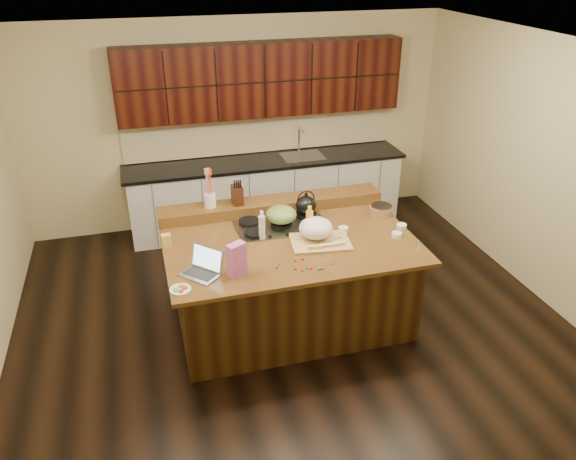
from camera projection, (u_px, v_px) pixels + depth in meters
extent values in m
cube|color=black|center=(289.00, 318.00, 5.85)|extent=(5.50, 5.00, 0.01)
cube|color=silver|center=(290.00, 48.00, 4.60)|extent=(5.50, 5.00, 0.01)
cube|color=#C8BC8C|center=(237.00, 124.00, 7.37)|extent=(5.50, 0.01, 2.70)
cube|color=#C8BC8C|center=(414.00, 379.00, 3.08)|extent=(5.50, 0.01, 2.70)
cube|color=#C8BC8C|center=(542.00, 170.00, 5.89)|extent=(0.01, 5.00, 2.70)
cube|color=black|center=(289.00, 282.00, 5.64)|extent=(2.22, 1.42, 0.88)
cube|color=black|center=(289.00, 241.00, 5.43)|extent=(2.40, 1.60, 0.04)
cube|color=black|center=(272.00, 205.00, 5.99)|extent=(2.40, 0.30, 0.12)
cube|color=gray|center=(281.00, 226.00, 5.68)|extent=(0.92, 0.52, 0.02)
cylinder|color=black|center=(250.00, 222.00, 5.70)|extent=(0.22, 0.22, 0.03)
cylinder|color=black|center=(306.00, 215.00, 5.85)|extent=(0.22, 0.22, 0.03)
cylinder|color=black|center=(255.00, 233.00, 5.48)|extent=(0.22, 0.22, 0.03)
cylinder|color=black|center=(314.00, 226.00, 5.63)|extent=(0.22, 0.22, 0.03)
cylinder|color=black|center=(281.00, 224.00, 5.66)|extent=(0.22, 0.22, 0.03)
cube|color=silver|center=(267.00, 194.00, 7.56)|extent=(3.60, 0.62, 0.90)
cube|color=black|center=(266.00, 161.00, 7.35)|extent=(3.70, 0.66, 0.04)
cube|color=gray|center=(303.00, 157.00, 7.46)|extent=(0.55, 0.42, 0.01)
cylinder|color=gray|center=(299.00, 139.00, 7.53)|extent=(0.02, 0.02, 0.36)
cube|color=black|center=(262.00, 79.00, 7.00)|extent=(3.60, 0.34, 0.90)
cube|color=#C8BC8C|center=(260.00, 134.00, 7.49)|extent=(3.60, 0.03, 0.50)
ellipsoid|color=black|center=(306.00, 205.00, 5.80)|extent=(0.22, 0.22, 0.19)
ellipsoid|color=#5A7A31|center=(281.00, 215.00, 5.62)|extent=(0.35, 0.35, 0.17)
cube|color=#B7B7BC|center=(200.00, 275.00, 4.84)|extent=(0.38, 0.39, 0.02)
cube|color=black|center=(200.00, 274.00, 4.83)|extent=(0.28, 0.29, 0.00)
cube|color=#B7B7BC|center=(207.00, 258.00, 4.87)|extent=(0.27, 0.28, 0.21)
cube|color=silver|center=(207.00, 258.00, 4.86)|extent=(0.24, 0.25, 0.18)
cylinder|color=gold|center=(309.00, 224.00, 5.42)|extent=(0.08, 0.08, 0.27)
cylinder|color=silver|center=(262.00, 228.00, 5.37)|extent=(0.08, 0.08, 0.25)
cube|color=tan|center=(320.00, 242.00, 5.35)|extent=(0.60, 0.47, 0.03)
ellipsoid|color=white|center=(316.00, 228.00, 5.36)|extent=(0.32, 0.32, 0.20)
cube|color=#EDD872|center=(315.00, 247.00, 5.20)|extent=(0.12, 0.03, 0.03)
cube|color=#EDD872|center=(327.00, 246.00, 5.23)|extent=(0.12, 0.03, 0.03)
cube|color=#EDD872|center=(339.00, 244.00, 5.26)|extent=(0.12, 0.03, 0.03)
cylinder|color=gray|center=(333.00, 240.00, 5.35)|extent=(0.21, 0.09, 0.01)
cylinder|color=white|center=(397.00, 235.00, 5.46)|extent=(0.11, 0.11, 0.04)
cylinder|color=white|center=(402.00, 226.00, 5.63)|extent=(0.10, 0.10, 0.04)
cylinder|color=white|center=(343.00, 229.00, 5.57)|extent=(0.11, 0.11, 0.04)
cylinder|color=#996B3F|center=(381.00, 211.00, 5.89)|extent=(0.31, 0.31, 0.09)
cone|color=silver|center=(418.00, 243.00, 5.28)|extent=(0.10, 0.10, 0.07)
cube|color=#BC58A0|center=(237.00, 260.00, 4.78)|extent=(0.18, 0.16, 0.30)
cylinder|color=white|center=(180.00, 289.00, 4.64)|extent=(0.21, 0.21, 0.01)
cube|color=gold|center=(167.00, 240.00, 5.28)|extent=(0.09, 0.07, 0.12)
cylinder|color=white|center=(210.00, 201.00, 5.78)|extent=(0.15, 0.15, 0.14)
cube|color=black|center=(237.00, 195.00, 5.83)|extent=(0.11, 0.17, 0.20)
ellipsoid|color=red|center=(295.00, 260.00, 5.05)|extent=(0.02, 0.02, 0.02)
ellipsoid|color=#198C26|center=(331.00, 263.00, 5.01)|extent=(0.02, 0.02, 0.02)
ellipsoid|color=red|center=(311.00, 268.00, 4.93)|extent=(0.02, 0.02, 0.02)
ellipsoid|color=#198C26|center=(318.00, 269.00, 4.91)|extent=(0.02, 0.02, 0.02)
ellipsoid|color=red|center=(277.00, 267.00, 4.94)|extent=(0.02, 0.02, 0.02)
ellipsoid|color=#198C26|center=(280.00, 264.00, 5.00)|extent=(0.02, 0.02, 0.02)
ellipsoid|color=red|center=(322.00, 268.00, 4.93)|extent=(0.02, 0.02, 0.02)
ellipsoid|color=#198C26|center=(324.00, 255.00, 5.13)|extent=(0.02, 0.02, 0.02)
ellipsoid|color=red|center=(303.00, 259.00, 5.07)|extent=(0.02, 0.02, 0.02)
ellipsoid|color=#198C26|center=(306.00, 268.00, 4.93)|extent=(0.02, 0.02, 0.02)
ellipsoid|color=red|center=(302.00, 271.00, 4.89)|extent=(0.02, 0.02, 0.02)
ellipsoid|color=#198C26|center=(320.00, 268.00, 4.93)|extent=(0.02, 0.02, 0.02)
ellipsoid|color=red|center=(295.00, 269.00, 4.92)|extent=(0.02, 0.02, 0.02)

